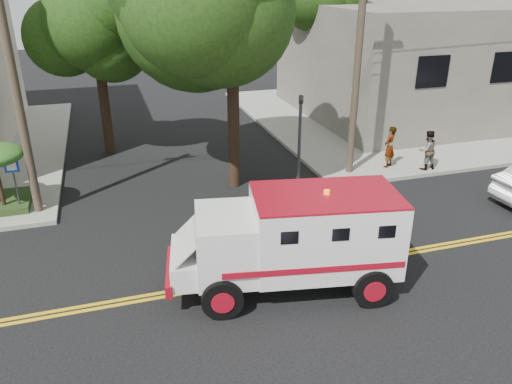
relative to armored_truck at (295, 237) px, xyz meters
name	(u,v)px	position (x,y,z in m)	size (l,w,h in m)	color
ground	(243,281)	(-1.20, 0.65, -1.51)	(100.00, 100.00, 0.00)	black
sidewalk_ne	(403,115)	(12.30, 14.15, -1.43)	(17.00, 17.00, 0.15)	gray
building_right	(428,59)	(13.80, 14.65, 1.64)	(14.00, 12.00, 6.00)	#5E5B51
utility_pole_left	(15,84)	(-6.80, 6.65, 2.99)	(0.28, 0.28, 9.00)	#382D23
utility_pole_right	(358,64)	(5.10, 6.85, 2.99)	(0.28, 0.28, 9.00)	#382D23
tree_left	(103,23)	(-3.87, 12.43, 4.22)	(4.48, 4.20, 7.70)	black
tree_right	(319,4)	(7.65, 16.42, 4.58)	(4.80, 4.50, 8.20)	black
traffic_signal	(300,132)	(2.60, 6.25, 0.72)	(0.15, 0.18, 3.60)	#3F3F42
accessibility_sign	(14,178)	(-7.40, 6.82, -0.14)	(0.45, 0.10, 2.02)	#3F3F42
armored_truck	(295,237)	(0.00, 0.00, 0.00)	(6.10, 3.17, 2.65)	white
pedestrian_a	(390,147)	(6.90, 6.85, -0.49)	(0.63, 0.42, 1.74)	gray
pedestrian_b	(427,150)	(8.24, 6.15, -0.53)	(0.80, 0.63, 1.65)	gray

